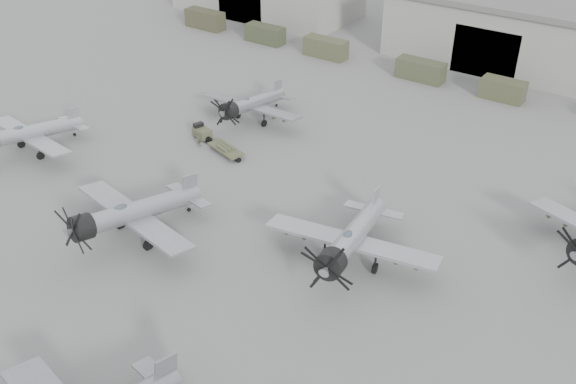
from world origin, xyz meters
name	(u,v)px	position (x,y,z in m)	size (l,w,h in m)	color
ground	(169,346)	(0.00, 0.00, 0.00)	(220.00, 220.00, 0.00)	#61605E
hangar_center	(506,28)	(0.00, 61.96, 4.37)	(29.00, 14.80, 8.70)	gray
support_truck_0	(205,19)	(-40.54, 50.00, 1.31)	(6.16, 2.20, 2.63)	#3B3A26
support_truck_1	(265,34)	(-29.50, 50.00, 1.19)	(5.73, 2.20, 2.38)	#363B27
support_truck_2	(326,48)	(-19.51, 50.00, 1.24)	(5.89, 2.20, 2.47)	#42452D
support_truck_3	(420,70)	(-5.88, 50.00, 1.21)	(5.92, 2.20, 2.41)	#3D432B
support_truck_4	(503,90)	(4.35, 50.00, 1.17)	(4.93, 2.20, 2.33)	#41432C
aircraft_mid_0	(26,134)	(-29.08, 10.86, 2.15)	(11.90, 10.71, 4.73)	#9EA1A6
aircraft_mid_1	(129,214)	(-10.43, 6.75, 2.39)	(13.26, 11.94, 5.26)	#909398
aircraft_mid_2	(350,240)	(5.35, 13.61, 2.41)	(13.36, 12.02, 5.30)	#9FA2A8
aircraft_far_0	(250,104)	(-15.60, 28.64, 2.12)	(11.60, 10.44, 4.66)	gray
tug_trailer	(211,139)	(-15.84, 22.56, 0.55)	(7.42, 3.37, 1.48)	#474B31
ground_crew	(199,139)	(-16.49, 21.51, 0.77)	(0.56, 0.37, 1.54)	#383B26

